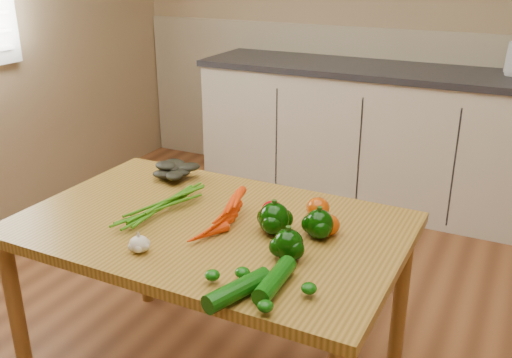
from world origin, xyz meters
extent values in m
cube|color=tan|center=(0.00, 2.48, 0.55)|extent=(3.98, 0.03, 1.10)
cube|color=beige|center=(0.20, 2.19, 0.43)|extent=(2.80, 0.60, 0.86)
cube|color=#2C2C31|center=(0.20, 2.19, 0.88)|extent=(2.84, 0.64, 0.04)
cube|color=#A3792F|center=(-0.10, 0.15, 0.68)|extent=(1.31, 0.85, 0.04)
cylinder|color=brown|center=(-0.70, -0.21, 0.33)|extent=(0.06, 0.06, 0.66)
cylinder|color=brown|center=(-0.69, 0.52, 0.33)|extent=(0.06, 0.06, 0.66)
cylinder|color=brown|center=(0.50, 0.51, 0.33)|extent=(0.06, 0.06, 0.66)
ellipsoid|color=silver|center=(-0.19, -0.13, 0.72)|extent=(0.06, 0.06, 0.05)
sphere|color=black|center=(0.13, 0.17, 0.75)|extent=(0.10, 0.10, 0.10)
sphere|color=black|center=(0.27, 0.21, 0.74)|extent=(0.09, 0.09, 0.09)
sphere|color=black|center=(0.24, 0.04, 0.74)|extent=(0.09, 0.09, 0.09)
ellipsoid|color=#98020B|center=(0.09, 0.26, 0.73)|extent=(0.08, 0.08, 0.07)
ellipsoid|color=#B84004|center=(0.22, 0.35, 0.73)|extent=(0.08, 0.08, 0.07)
ellipsoid|color=#B84004|center=(0.29, 0.24, 0.73)|extent=(0.08, 0.08, 0.07)
cylinder|color=#084407|center=(0.27, -0.13, 0.72)|extent=(0.06, 0.20, 0.05)
cylinder|color=#084407|center=(0.21, -0.22, 0.72)|extent=(0.12, 0.21, 0.05)
camera|label=1|loc=(0.83, -1.36, 1.55)|focal=40.00mm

